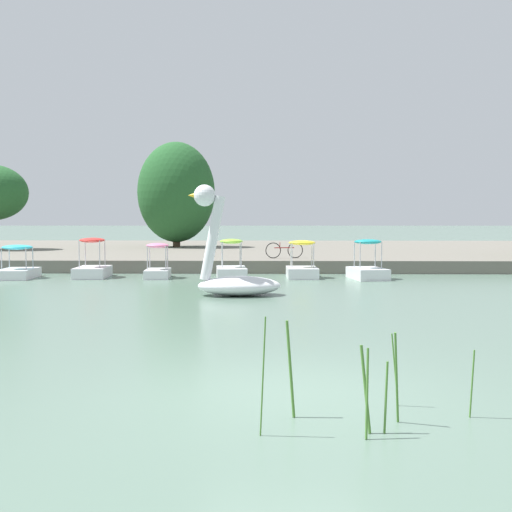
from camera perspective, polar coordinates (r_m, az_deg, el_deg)
The scene contains 12 objects.
ground_plane at distance 9.10m, azimuth 2.80°, elevation -11.94°, with size 492.49×492.49×0.00m, color #567060.
shore_bank_far at distance 41.74m, azimuth 1.63°, elevation 0.38°, with size 153.32×27.32×0.57m, color #6B665B.
swan_boat at distance 20.05m, azimuth -2.12°, elevation -1.30°, with size 2.98×1.79×3.48m.
pedal_boat_teal at distance 26.04m, azimuth 9.95°, elevation -1.09°, with size 1.55×2.22×1.60m.
pedal_boat_yellow at distance 26.23m, azimuth 4.14°, elevation -1.01°, with size 1.28×2.01×1.54m.
pedal_boat_lime at distance 25.84m, azimuth -2.22°, elevation -1.10°, with size 1.39×2.24×1.61m.
pedal_boat_pink at distance 26.42m, azimuth -8.78°, elevation -0.95°, with size 1.12×1.96×1.43m.
pedal_boat_red at distance 27.20m, azimuth -14.41°, elevation -0.87°, with size 1.41×2.35×1.64m.
pedal_boat_cyan at distance 27.74m, azimuth -20.54°, elevation -1.03°, with size 1.48×2.32×1.37m.
tree_willow_overhanging at distance 42.77m, azimuth -7.15°, elevation 5.67°, with size 6.32×6.19×6.95m.
bicycle_parked at distance 30.08m, azimuth 2.54°, elevation 0.52°, with size 1.78×0.37×0.76m.
reed_clump_foreground at distance 7.70m, azimuth 13.73°, elevation -10.51°, with size 3.67×1.33×1.40m.
Camera 1 is at (-0.24, -8.78, 2.39)m, focal length 44.73 mm.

